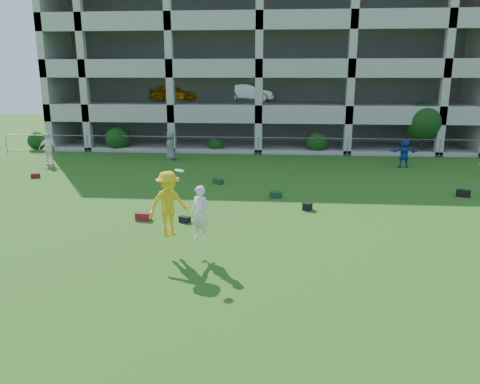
# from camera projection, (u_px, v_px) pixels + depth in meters

# --- Properties ---
(ground) EXTENTS (100.00, 100.00, 0.00)m
(ground) POSITION_uv_depth(u_px,v_px,m) (227.00, 264.00, 13.61)
(ground) COLOR #235114
(ground) RESTS_ON ground
(bystander_b) EXTENTS (1.17, 0.56, 1.93)m
(bystander_b) POSITION_uv_depth(u_px,v_px,m) (48.00, 149.00, 28.09)
(bystander_b) COLOR white
(bystander_b) RESTS_ON ground
(bystander_c) EXTENTS (0.71, 0.97, 1.82)m
(bystander_c) POSITION_uv_depth(u_px,v_px,m) (171.00, 146.00, 29.64)
(bystander_c) COLOR slate
(bystander_c) RESTS_ON ground
(bystander_d) EXTENTS (1.62, 0.58, 1.73)m
(bystander_d) POSITION_uv_depth(u_px,v_px,m) (404.00, 153.00, 27.34)
(bystander_d) COLOR #1F4891
(bystander_d) RESTS_ON ground
(bag_red_a) EXTENTS (0.58, 0.36, 0.28)m
(bag_red_a) POSITION_uv_depth(u_px,v_px,m) (143.00, 216.00, 17.65)
(bag_red_a) COLOR #611C10
(bag_red_a) RESTS_ON ground
(bag_black_b) EXTENTS (0.47, 0.42, 0.22)m
(bag_black_b) POSITION_uv_depth(u_px,v_px,m) (185.00, 219.00, 17.39)
(bag_black_b) COLOR black
(bag_black_b) RESTS_ON ground
(bag_green_c) EXTENTS (0.57, 0.46, 0.26)m
(bag_green_c) POSITION_uv_depth(u_px,v_px,m) (276.00, 195.00, 20.82)
(bag_green_c) COLOR #123416
(bag_green_c) RESTS_ON ground
(crate_d) EXTENTS (0.43, 0.43, 0.30)m
(crate_d) POSITION_uv_depth(u_px,v_px,m) (307.00, 206.00, 18.95)
(crate_d) COLOR black
(crate_d) RESTS_ON ground
(bag_black_e) EXTENTS (0.67, 0.50, 0.30)m
(bag_black_e) POSITION_uv_depth(u_px,v_px,m) (463.00, 193.00, 20.98)
(bag_black_e) COLOR black
(bag_black_e) RESTS_ON ground
(bag_red_f) EXTENTS (0.52, 0.43, 0.24)m
(bag_red_f) POSITION_uv_depth(u_px,v_px,m) (35.00, 175.00, 24.78)
(bag_red_f) COLOR #602110
(bag_red_f) RESTS_ON ground
(bag_green_g) EXTENTS (0.58, 0.55, 0.25)m
(bag_green_g) POSITION_uv_depth(u_px,v_px,m) (218.00, 181.00, 23.40)
(bag_green_g) COLOR #133620
(bag_green_g) RESTS_ON ground
(frisbee_contest) EXTENTS (2.07, 1.37, 2.21)m
(frisbee_contest) POSITION_uv_depth(u_px,v_px,m) (174.00, 206.00, 13.97)
(frisbee_contest) COLOR yellow
(frisbee_contest) RESTS_ON ground
(parking_garage) EXTENTS (30.00, 14.00, 12.00)m
(parking_garage) POSITION_uv_depth(u_px,v_px,m) (264.00, 65.00, 38.87)
(parking_garage) COLOR #9E998C
(parking_garage) RESTS_ON ground
(fence) EXTENTS (36.06, 0.06, 1.20)m
(fence) POSITION_uv_depth(u_px,v_px,m) (258.00, 145.00, 31.81)
(fence) COLOR gray
(fence) RESTS_ON ground
(shrub_row) EXTENTS (34.38, 2.52, 3.50)m
(shrub_row) POSITION_uv_depth(u_px,v_px,m) (326.00, 132.00, 31.88)
(shrub_row) COLOR #163D11
(shrub_row) RESTS_ON ground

